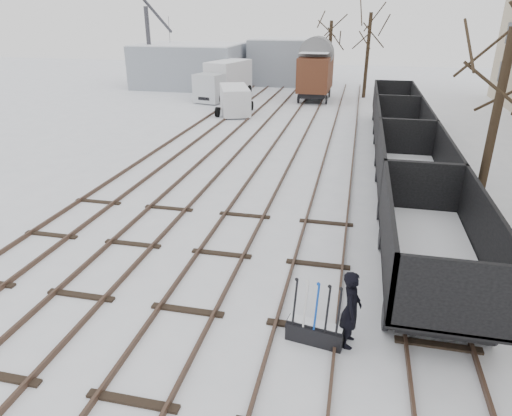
{
  "coord_description": "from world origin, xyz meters",
  "views": [
    {
      "loc": [
        3.78,
        -8.93,
        6.96
      ],
      "look_at": [
        0.85,
        4.11,
        1.2
      ],
      "focal_mm": 32.0,
      "sensor_mm": 36.0,
      "label": 1
    }
  ],
  "objects_px": {
    "ground_frame": "(315,331)",
    "worker": "(351,309)",
    "panel_van": "(235,100)",
    "crane": "(152,65)",
    "freight_wagon_a": "(431,256)",
    "box_van_wagon": "(316,72)",
    "lorry": "(224,80)"
  },
  "relations": [
    {
      "from": "ground_frame",
      "to": "worker",
      "type": "bearing_deg",
      "value": 17.1
    },
    {
      "from": "panel_van",
      "to": "crane",
      "type": "height_order",
      "value": "crane"
    },
    {
      "from": "panel_van",
      "to": "crane",
      "type": "relative_size",
      "value": 0.58
    },
    {
      "from": "freight_wagon_a",
      "to": "box_van_wagon",
      "type": "height_order",
      "value": "box_van_wagon"
    },
    {
      "from": "ground_frame",
      "to": "box_van_wagon",
      "type": "bearing_deg",
      "value": 105.44
    },
    {
      "from": "lorry",
      "to": "crane",
      "type": "height_order",
      "value": "crane"
    },
    {
      "from": "box_van_wagon",
      "to": "panel_van",
      "type": "relative_size",
      "value": 1.09
    },
    {
      "from": "freight_wagon_a",
      "to": "box_van_wagon",
      "type": "relative_size",
      "value": 1.21
    },
    {
      "from": "freight_wagon_a",
      "to": "panel_van",
      "type": "relative_size",
      "value": 1.32
    },
    {
      "from": "worker",
      "to": "crane",
      "type": "distance_m",
      "value": 39.87
    },
    {
      "from": "panel_van",
      "to": "box_van_wagon",
      "type": "bearing_deg",
      "value": 33.22
    },
    {
      "from": "freight_wagon_a",
      "to": "lorry",
      "type": "distance_m",
      "value": 30.62
    },
    {
      "from": "ground_frame",
      "to": "crane",
      "type": "distance_m",
      "value": 39.61
    },
    {
      "from": "worker",
      "to": "freight_wagon_a",
      "type": "relative_size",
      "value": 0.29
    },
    {
      "from": "crane",
      "to": "box_van_wagon",
      "type": "bearing_deg",
      "value": -0.46
    },
    {
      "from": "freight_wagon_a",
      "to": "crane",
      "type": "relative_size",
      "value": 0.76
    },
    {
      "from": "ground_frame",
      "to": "panel_van",
      "type": "xyz_separation_m",
      "value": [
        -8.43,
        24.25,
        0.74
      ]
    },
    {
      "from": "box_van_wagon",
      "to": "panel_van",
      "type": "distance_m",
      "value": 8.75
    },
    {
      "from": "worker",
      "to": "panel_van",
      "type": "height_order",
      "value": "panel_van"
    },
    {
      "from": "worker",
      "to": "box_van_wagon",
      "type": "bearing_deg",
      "value": 9.81
    },
    {
      "from": "lorry",
      "to": "panel_van",
      "type": "height_order",
      "value": "lorry"
    },
    {
      "from": "ground_frame",
      "to": "lorry",
      "type": "xyz_separation_m",
      "value": [
        -10.97,
        30.26,
        1.31
      ]
    },
    {
      "from": "box_van_wagon",
      "to": "panel_van",
      "type": "bearing_deg",
      "value": -125.67
    },
    {
      "from": "worker",
      "to": "box_van_wagon",
      "type": "relative_size",
      "value": 0.35
    },
    {
      "from": "ground_frame",
      "to": "worker",
      "type": "relative_size",
      "value": 0.8
    },
    {
      "from": "lorry",
      "to": "panel_van",
      "type": "bearing_deg",
      "value": -53.27
    },
    {
      "from": "worker",
      "to": "panel_van",
      "type": "relative_size",
      "value": 0.38
    },
    {
      "from": "worker",
      "to": "freight_wagon_a",
      "type": "bearing_deg",
      "value": -33.2
    },
    {
      "from": "box_van_wagon",
      "to": "ground_frame",
      "type": "bearing_deg",
      "value": -82.99
    },
    {
      "from": "ground_frame",
      "to": "worker",
      "type": "height_order",
      "value": "worker"
    },
    {
      "from": "ground_frame",
      "to": "freight_wagon_a",
      "type": "bearing_deg",
      "value": 55.89
    },
    {
      "from": "box_van_wagon",
      "to": "crane",
      "type": "relative_size",
      "value": 0.63
    }
  ]
}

